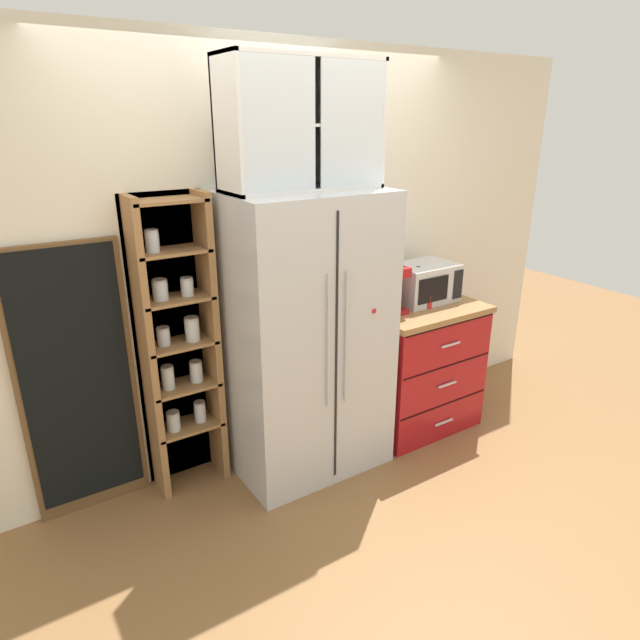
# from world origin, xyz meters

# --- Properties ---
(ground_plane) EXTENTS (10.61, 10.61, 0.00)m
(ground_plane) POSITION_xyz_m (0.00, 0.00, 0.00)
(ground_plane) COLOR olive
(wall_back_cream) EXTENTS (4.92, 0.10, 2.55)m
(wall_back_cream) POSITION_xyz_m (0.00, 0.40, 1.27)
(wall_back_cream) COLOR silver
(wall_back_cream) RESTS_ON ground
(refrigerator) EXTENTS (0.93, 0.66, 1.74)m
(refrigerator) POSITION_xyz_m (0.00, 0.03, 0.87)
(refrigerator) COLOR silver
(refrigerator) RESTS_ON ground
(pantry_shelf_column) EXTENTS (0.45, 0.26, 1.75)m
(pantry_shelf_column) POSITION_xyz_m (-0.71, 0.29, 0.90)
(pantry_shelf_column) COLOR brown
(pantry_shelf_column) RESTS_ON ground
(counter_cabinet) EXTENTS (0.83, 0.67, 0.91)m
(counter_cabinet) POSITION_xyz_m (0.91, 0.03, 0.46)
(counter_cabinet) COLOR #A8161C
(counter_cabinet) RESTS_ON ground
(microwave) EXTENTS (0.44, 0.33, 0.26)m
(microwave) POSITION_xyz_m (0.99, 0.08, 1.04)
(microwave) COLOR silver
(microwave) RESTS_ON counter_cabinet
(coffee_maker) EXTENTS (0.17, 0.20, 0.31)m
(coffee_maker) POSITION_xyz_m (0.63, 0.04, 1.07)
(coffee_maker) COLOR #A8161C
(coffee_maker) RESTS_ON counter_cabinet
(mug_red) EXTENTS (0.11, 0.08, 0.09)m
(mug_red) POSITION_xyz_m (0.91, -0.05, 0.96)
(mug_red) COLOR red
(mug_red) RESTS_ON counter_cabinet
(bottle_green) EXTENTS (0.07, 0.07, 0.26)m
(bottle_green) POSITION_xyz_m (0.91, 0.05, 1.02)
(bottle_green) COLOR #285B33
(bottle_green) RESTS_ON counter_cabinet
(upper_cabinet) EXTENTS (0.89, 0.32, 0.68)m
(upper_cabinet) POSITION_xyz_m (0.00, 0.08, 2.08)
(upper_cabinet) COLOR silver
(upper_cabinet) RESTS_ON refrigerator
(chalkboard_menu) EXTENTS (0.60, 0.04, 1.54)m
(chalkboard_menu) POSITION_xyz_m (-1.26, 0.33, 0.78)
(chalkboard_menu) COLOR brown
(chalkboard_menu) RESTS_ON ground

